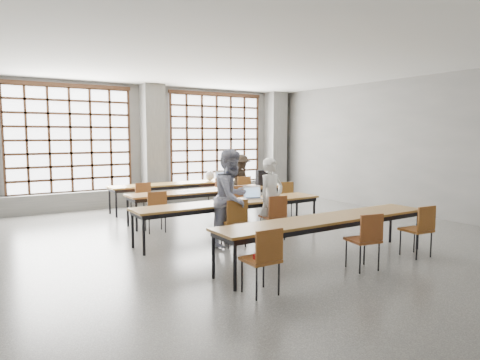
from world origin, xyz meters
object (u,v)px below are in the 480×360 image
at_px(student_male, 271,199).
at_px(chair_back_right, 243,188).
at_px(student_back, 241,180).
at_px(laptop_front, 253,195).
at_px(backpack, 263,178).
at_px(desk_row_a, 182,185).
at_px(chair_near_left, 264,255).
at_px(mouse, 271,197).
at_px(green_box, 227,199).
at_px(plastic_bag, 210,176).
at_px(chair_back_left, 141,196).
at_px(chair_mid_centre, 238,200).
at_px(phone, 242,201).
at_px(student_female, 232,198).
at_px(chair_mid_left, 156,207).
at_px(chair_mid_right, 284,195).
at_px(chair_front_right, 275,213).
at_px(desk_row_b, 210,192).
at_px(chair_near_mid, 366,236).
at_px(desk_row_d, 328,221).
at_px(laptop_back, 222,177).
at_px(desk_row_c, 232,205).
at_px(chair_near_right, 420,226).
at_px(chair_back_mid, 219,190).
at_px(chair_front_left, 235,218).

bearing_deg(student_male, chair_back_right, 56.51).
xyz_separation_m(student_back, laptop_front, (-1.62, -3.00, 0.05)).
bearing_deg(backpack, student_male, -109.43).
relative_size(desk_row_a, chair_back_right, 4.55).
height_order(chair_near_left, mouse, chair_near_left).
relative_size(green_box, plastic_bag, 0.87).
height_order(chair_back_left, chair_back_right, same).
relative_size(chair_mid_centre, student_back, 0.59).
distance_m(green_box, plastic_bag, 3.90).
height_order(student_back, phone, student_back).
bearing_deg(laptop_front, student_female, -145.27).
distance_m(chair_mid_left, chair_mid_right, 3.39).
height_order(chair_mid_centre, chair_front_right, same).
bearing_deg(student_back, chair_mid_left, -164.56).
relative_size(desk_row_b, student_male, 2.52).
distance_m(laptop_front, backpack, 2.36).
height_order(chair_near_left, student_male, student_male).
bearing_deg(chair_near_mid, chair_mid_left, 112.75).
relative_size(desk_row_d, laptop_back, 10.02).
bearing_deg(chair_mid_right, student_female, -146.31).
height_order(chair_mid_right, student_back, student_back).
height_order(student_male, student_female, student_female).
xyz_separation_m(chair_back_left, green_box, (0.75, -2.90, 0.24)).
relative_size(chair_mid_left, phone, 6.77).
height_order(desk_row_a, desk_row_b, same).
height_order(desk_row_c, chair_front_right, chair_front_right).
bearing_deg(chair_back_right, chair_mid_left, -151.86).
height_order(desk_row_c, laptop_front, laptop_front).
bearing_deg(chair_near_mid, chair_back_right, 74.94).
bearing_deg(desk_row_d, backpack, 67.87).
distance_m(desk_row_c, chair_mid_left, 1.65).
height_order(chair_near_right, mouse, chair_near_right).
relative_size(desk_row_a, phone, 30.77).
relative_size(desk_row_c, phone, 30.77).
distance_m(chair_near_left, laptop_front, 3.51).
xyz_separation_m(chair_back_right, student_female, (-2.48, -3.48, 0.35)).
distance_m(mouse, phone, 0.77).
relative_size(chair_back_mid, chair_near_right, 1.00).
distance_m(chair_mid_right, student_female, 3.13).
bearing_deg(desk_row_b, phone, -99.51).
bearing_deg(desk_row_b, mouse, -76.64).
bearing_deg(chair_mid_right, desk_row_a, 125.30).
bearing_deg(chair_near_mid, chair_back_left, 103.55).
distance_m(chair_near_left, laptop_back, 7.33).
bearing_deg(chair_back_mid, chair_front_left, -115.50).
distance_m(chair_mid_centre, laptop_front, 1.19).
xyz_separation_m(laptop_front, green_box, (-0.62, -0.03, -0.02)).
bearing_deg(desk_row_d, chair_near_mid, -73.56).
distance_m(desk_row_d, backpack, 4.47).
distance_m(chair_back_mid, laptop_front, 3.00).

